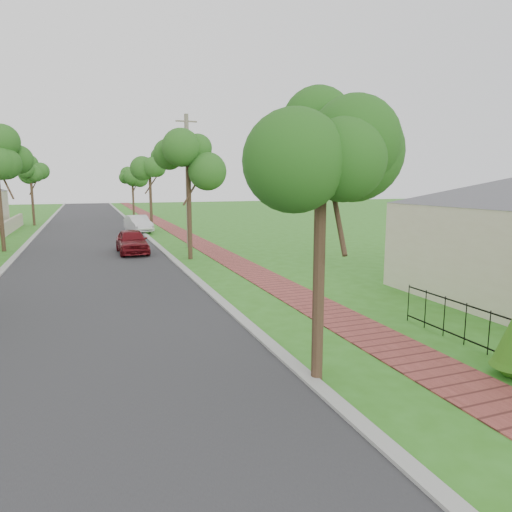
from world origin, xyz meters
TOP-DOWN VIEW (x-y plane):
  - ground at (0.00, 0.00)m, footprint 160.00×160.00m
  - road at (-3.00, 20.00)m, footprint 7.00×120.00m
  - kerb_right at (0.65, 20.00)m, footprint 0.30×120.00m
  - kerb_left at (-6.65, 20.00)m, footprint 0.30×120.00m
  - sidewalk at (3.25, 20.00)m, footprint 1.50×120.00m
  - street_trees at (-2.87, 26.84)m, footprint 10.70×37.65m
  - parked_car_red at (-1.00, 18.81)m, footprint 1.56×3.74m
  - parked_car_white at (0.40, 29.11)m, footprint 1.89×3.98m
  - near_tree at (0.80, 1.50)m, footprint 2.13×2.13m
  - utility_pole at (2.30, 20.00)m, footprint 1.20×0.24m

SIDE VIEW (x-z plane):
  - ground at x=0.00m, z-range 0.00..0.00m
  - road at x=-3.00m, z-range -0.01..0.01m
  - kerb_right at x=0.65m, z-range -0.05..0.05m
  - kerb_left at x=-6.65m, z-range -0.05..0.05m
  - sidewalk at x=3.25m, z-range -0.01..0.01m
  - parked_car_white at x=0.40m, z-range 0.00..1.26m
  - parked_car_red at x=-1.00m, z-range 0.00..1.27m
  - utility_pole at x=2.30m, z-range 0.06..7.51m
  - near_tree at x=0.80m, z-range 1.62..7.09m
  - street_trees at x=-2.87m, z-range 1.59..7.48m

